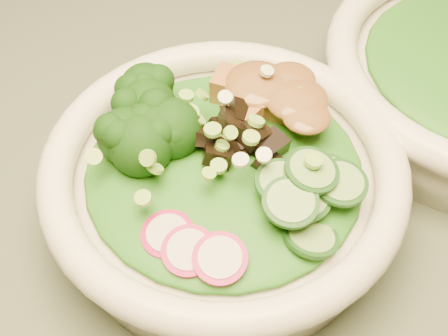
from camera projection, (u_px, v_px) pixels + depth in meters
The scene contains 10 objects.
dining_table at pixel (394, 319), 0.58m from camera, with size 1.20×0.80×0.75m.
salad_bowl at pixel (224, 184), 0.48m from camera, with size 0.28×0.28×0.07m.
lettuce_bed at pixel (224, 167), 0.46m from camera, with size 0.21×0.21×0.02m, color #1C5B13.
broccoli_florets at pixel (152, 119), 0.47m from camera, with size 0.08×0.07×0.05m, color black, non-canonical shape.
radish_slices at pixel (173, 230), 0.42m from camera, with size 0.11×0.04×0.02m, color #A40C4E, non-canonical shape.
cucumber_slices at pixel (303, 198), 0.43m from camera, with size 0.07×0.07×0.04m, color #77A85D, non-canonical shape.
mushroom_heap at pixel (233, 144), 0.46m from camera, with size 0.07×0.07×0.04m, color black, non-canonical shape.
tofu_cubes at pixel (271, 105), 0.49m from camera, with size 0.09×0.06×0.04m, color #A16A35, non-canonical shape.
peanut_sauce at pixel (272, 92), 0.48m from camera, with size 0.07×0.06×0.02m, color brown.
scallion_garnish at pixel (224, 145), 0.45m from camera, with size 0.20×0.20×0.02m, color #85C043, non-canonical shape.
Camera 1 is at (0.04, -0.30, 1.17)m, focal length 50.00 mm.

